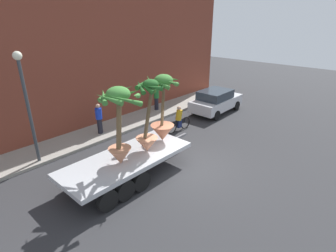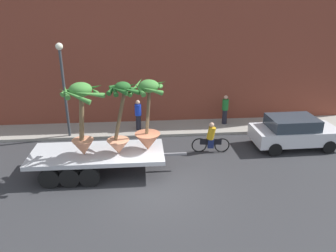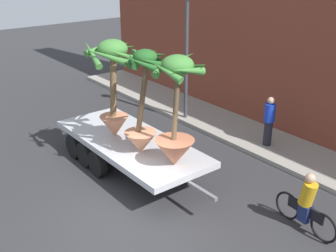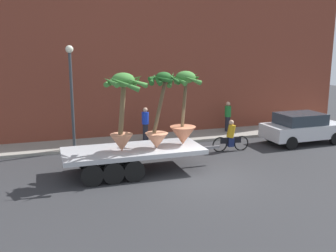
{
  "view_description": "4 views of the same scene",
  "coord_description": "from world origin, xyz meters",
  "px_view_note": "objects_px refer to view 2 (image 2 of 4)",
  "views": [
    {
      "loc": [
        -8.24,
        -6.13,
        6.23
      ],
      "look_at": [
        -0.03,
        1.33,
        1.62
      ],
      "focal_mm": 28.42,
      "sensor_mm": 36.0,
      "label": 1
    },
    {
      "loc": [
        -0.49,
        -10.7,
        6.77
      ],
      "look_at": [
        0.64,
        2.43,
        1.64
      ],
      "focal_mm": 33.96,
      "sensor_mm": 36.0,
      "label": 2
    },
    {
      "loc": [
        7.4,
        -4.81,
        6.26
      ],
      "look_at": [
        -0.91,
        1.71,
        1.84
      ],
      "focal_mm": 44.83,
      "sensor_mm": 36.0,
      "label": 3
    },
    {
      "loc": [
        -5.64,
        -12.71,
        4.93
      ],
      "look_at": [
        -0.64,
        2.33,
        1.59
      ],
      "focal_mm": 40.49,
      "sensor_mm": 36.0,
      "label": 4
    }
  ],
  "objects_px": {
    "potted_palm_rear": "(148,121)",
    "potted_palm_middle": "(120,123)",
    "pedestrian_near_gate": "(225,109)",
    "street_lamp": "(63,79)",
    "pedestrian_far_left": "(138,114)",
    "potted_palm_front": "(82,115)",
    "flatbed_trailer": "(92,157)",
    "cyclist": "(211,139)",
    "parked_car": "(294,131)"
  },
  "relations": [
    {
      "from": "potted_palm_rear",
      "to": "potted_palm_middle",
      "type": "height_order",
      "value": "potted_palm_rear"
    },
    {
      "from": "pedestrian_near_gate",
      "to": "street_lamp",
      "type": "bearing_deg",
      "value": -173.09
    },
    {
      "from": "pedestrian_far_left",
      "to": "street_lamp",
      "type": "xyz_separation_m",
      "value": [
        -3.66,
        -0.54,
        2.19
      ]
    },
    {
      "from": "potted_palm_rear",
      "to": "potted_palm_front",
      "type": "relative_size",
      "value": 1.0
    },
    {
      "from": "pedestrian_far_left",
      "to": "flatbed_trailer",
      "type": "bearing_deg",
      "value": -113.75
    },
    {
      "from": "pedestrian_far_left",
      "to": "cyclist",
      "type": "bearing_deg",
      "value": -39.04
    },
    {
      "from": "flatbed_trailer",
      "to": "potted_palm_middle",
      "type": "height_order",
      "value": "potted_palm_middle"
    },
    {
      "from": "potted_palm_rear",
      "to": "street_lamp",
      "type": "distance_m",
      "value": 5.71
    },
    {
      "from": "cyclist",
      "to": "pedestrian_far_left",
      "type": "height_order",
      "value": "pedestrian_far_left"
    },
    {
      "from": "potted_palm_middle",
      "to": "pedestrian_far_left",
      "type": "bearing_deg",
      "value": 81.86
    },
    {
      "from": "potted_palm_front",
      "to": "cyclist",
      "type": "distance_m",
      "value": 6.21
    },
    {
      "from": "potted_palm_rear",
      "to": "cyclist",
      "type": "xyz_separation_m",
      "value": [
        3.02,
        1.58,
        -1.59
      ]
    },
    {
      "from": "cyclist",
      "to": "potted_palm_rear",
      "type": "bearing_deg",
      "value": -152.41
    },
    {
      "from": "potted_palm_middle",
      "to": "flatbed_trailer",
      "type": "bearing_deg",
      "value": 170.3
    },
    {
      "from": "potted_palm_middle",
      "to": "street_lamp",
      "type": "relative_size",
      "value": 0.62
    },
    {
      "from": "flatbed_trailer",
      "to": "potted_palm_front",
      "type": "xyz_separation_m",
      "value": [
        -0.16,
        -0.24,
        1.93
      ]
    },
    {
      "from": "flatbed_trailer",
      "to": "pedestrian_near_gate",
      "type": "xyz_separation_m",
      "value": [
        6.94,
        4.93,
        0.29
      ]
    },
    {
      "from": "pedestrian_near_gate",
      "to": "street_lamp",
      "type": "xyz_separation_m",
      "value": [
        -8.66,
        -1.05,
        2.19
      ]
    },
    {
      "from": "flatbed_trailer",
      "to": "parked_car",
      "type": "distance_m",
      "value": 9.78
    },
    {
      "from": "flatbed_trailer",
      "to": "potted_palm_front",
      "type": "distance_m",
      "value": 1.95
    },
    {
      "from": "flatbed_trailer",
      "to": "cyclist",
      "type": "height_order",
      "value": "cyclist"
    },
    {
      "from": "potted_palm_rear",
      "to": "pedestrian_near_gate",
      "type": "bearing_deg",
      "value": 47.15
    },
    {
      "from": "flatbed_trailer",
      "to": "potted_palm_middle",
      "type": "relative_size",
      "value": 2.17
    },
    {
      "from": "potted_palm_rear",
      "to": "potted_palm_middle",
      "type": "xyz_separation_m",
      "value": [
        -1.11,
        -0.25,
        0.06
      ]
    },
    {
      "from": "potted_palm_rear",
      "to": "parked_car",
      "type": "xyz_separation_m",
      "value": [
        7.22,
        1.78,
        -1.43
      ]
    },
    {
      "from": "street_lamp",
      "to": "potted_palm_rear",
      "type": "bearing_deg",
      "value": -43.15
    },
    {
      "from": "cyclist",
      "to": "street_lamp",
      "type": "xyz_separation_m",
      "value": [
        -7.13,
        2.27,
        2.56
      ]
    },
    {
      "from": "flatbed_trailer",
      "to": "potted_palm_front",
      "type": "bearing_deg",
      "value": -124.93
    },
    {
      "from": "pedestrian_far_left",
      "to": "street_lamp",
      "type": "height_order",
      "value": "street_lamp"
    },
    {
      "from": "potted_palm_middle",
      "to": "parked_car",
      "type": "distance_m",
      "value": 8.7
    },
    {
      "from": "potted_palm_middle",
      "to": "parked_car",
      "type": "relative_size",
      "value": 0.72
    },
    {
      "from": "flatbed_trailer",
      "to": "potted_palm_rear",
      "type": "height_order",
      "value": "potted_palm_rear"
    },
    {
      "from": "cyclist",
      "to": "pedestrian_near_gate",
      "type": "bearing_deg",
      "value": 65.33
    },
    {
      "from": "potted_palm_rear",
      "to": "parked_car",
      "type": "distance_m",
      "value": 7.57
    },
    {
      "from": "potted_palm_front",
      "to": "parked_car",
      "type": "bearing_deg",
      "value": 11.83
    },
    {
      "from": "pedestrian_near_gate",
      "to": "flatbed_trailer",
      "type": "bearing_deg",
      "value": -144.59
    },
    {
      "from": "flatbed_trailer",
      "to": "cyclist",
      "type": "relative_size",
      "value": 3.54
    },
    {
      "from": "potted_palm_rear",
      "to": "potted_palm_middle",
      "type": "bearing_deg",
      "value": -167.22
    },
    {
      "from": "parked_car",
      "to": "cyclist",
      "type": "bearing_deg",
      "value": -177.25
    },
    {
      "from": "potted_palm_rear",
      "to": "parked_car",
      "type": "height_order",
      "value": "potted_palm_rear"
    },
    {
      "from": "potted_palm_middle",
      "to": "cyclist",
      "type": "bearing_deg",
      "value": 23.89
    },
    {
      "from": "flatbed_trailer",
      "to": "potted_palm_rear",
      "type": "xyz_separation_m",
      "value": [
        2.39,
        0.03,
        1.51
      ]
    },
    {
      "from": "potted_palm_middle",
      "to": "pedestrian_far_left",
      "type": "height_order",
      "value": "potted_palm_middle"
    },
    {
      "from": "flatbed_trailer",
      "to": "parked_car",
      "type": "height_order",
      "value": "parked_car"
    },
    {
      "from": "flatbed_trailer",
      "to": "parked_car",
      "type": "bearing_deg",
      "value": 10.68
    },
    {
      "from": "flatbed_trailer",
      "to": "potted_palm_middle",
      "type": "xyz_separation_m",
      "value": [
        1.28,
        -0.22,
        1.56
      ]
    },
    {
      "from": "potted_palm_rear",
      "to": "potted_palm_middle",
      "type": "distance_m",
      "value": 1.14
    },
    {
      "from": "pedestrian_near_gate",
      "to": "potted_palm_rear",
      "type": "bearing_deg",
      "value": -132.85
    },
    {
      "from": "potted_palm_front",
      "to": "pedestrian_far_left",
      "type": "xyz_separation_m",
      "value": [
        2.11,
        4.66,
        -1.65
      ]
    },
    {
      "from": "flatbed_trailer",
      "to": "pedestrian_far_left",
      "type": "distance_m",
      "value": 4.84
    }
  ]
}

